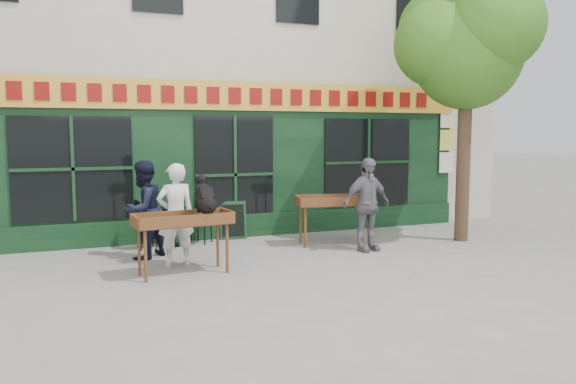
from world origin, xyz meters
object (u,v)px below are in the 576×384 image
Objects in this scene: dog at (205,193)px; bistro_table at (174,219)px; book_cart_center at (183,223)px; man_left at (143,210)px; woman at (176,215)px; book_cart_right at (335,204)px; man_right at (367,204)px.

dog is 0.79× the size of bistro_table.
book_cart_center is 1.48m from man_left.
book_cart_center is 2.04× the size of bistro_table.
woman reaches higher than book_cart_right.
bistro_table is at bearing -104.45° from woman.
book_cart_right is at bearing 102.81° from man_right.
man_right is 4.12m from man_left.
woman is 0.98× the size of man_right.
dog is at bearing 77.57° from man_left.
man_left is at bearing -127.87° from bistro_table.
man_left is at bearing 112.83° from dog.
man_right is at bearing -28.49° from bistro_table.
man_right is 1.02× the size of man_left.
man_right is (3.58, -0.14, 0.02)m from woman.
man_right is (3.23, 0.56, -0.40)m from dog.
book_cart_center is 0.87× the size of man_right.
man_right is 3.79m from bistro_table.
man_left reaches higher than bistro_table.
book_cart_center is 3.62m from man_right.
man_right is (3.58, 0.51, 0.07)m from book_cart_center.
bistro_table is (-0.09, 2.36, -0.75)m from dog.
woman reaches higher than bistro_table.
man_right is at bearing 2.69° from book_cart_center.
book_cart_right reaches higher than bistro_table.
man_right is at bearing 172.34° from woman.
man_right is at bearing 4.42° from dog.
book_cart_right is 3.21m from bistro_table.
man_left reaches higher than dog.
dog reaches higher than bistro_table.
dog is 0.34× the size of man_left.
dog is 0.38× the size of book_cart_right.
book_cart_center is 2.34m from bistro_table.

